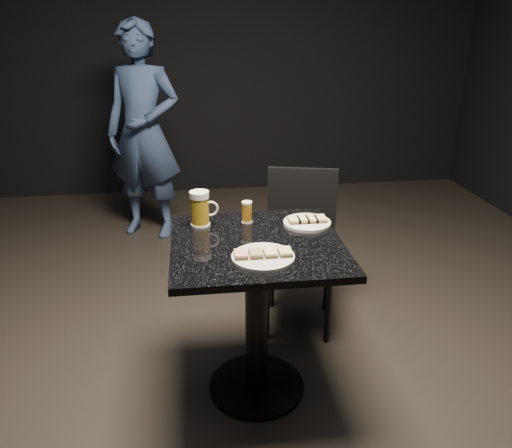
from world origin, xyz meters
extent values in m
plane|color=black|center=(0.00, 0.00, 0.00)|extent=(6.00, 6.00, 0.00)
plane|color=black|center=(0.00, 3.00, 1.50)|extent=(5.00, 0.00, 5.00)
cylinder|color=silver|center=(0.00, -0.16, 0.76)|extent=(0.24, 0.24, 0.01)
cylinder|color=white|center=(0.25, 0.16, 0.76)|extent=(0.21, 0.21, 0.01)
imported|color=navy|center=(-0.60, 1.95, 0.81)|extent=(0.69, 0.57, 1.62)
cylinder|color=black|center=(0.00, 0.00, 0.01)|extent=(0.44, 0.44, 0.03)
cylinder|color=black|center=(0.00, 0.00, 0.37)|extent=(0.10, 0.10, 0.69)
cube|color=black|center=(0.00, 0.00, 0.73)|extent=(0.70, 0.70, 0.03)
cylinder|color=white|center=(-0.22, 0.21, 0.76)|extent=(0.09, 0.09, 0.01)
cylinder|color=#BC931F|center=(-0.22, 0.21, 0.82)|extent=(0.08, 0.08, 0.12)
cylinder|color=white|center=(-0.22, 0.21, 0.89)|extent=(0.08, 0.08, 0.03)
torus|color=white|center=(-0.18, 0.21, 0.82)|extent=(0.07, 0.01, 0.07)
cylinder|color=silver|center=(-0.02, 0.22, 0.75)|extent=(0.05, 0.05, 0.01)
cylinder|color=#B9771E|center=(-0.02, 0.22, 0.80)|extent=(0.04, 0.04, 0.08)
cylinder|color=white|center=(-0.02, 0.22, 0.84)|extent=(0.05, 0.05, 0.01)
cube|color=black|center=(0.30, 0.51, 0.45)|extent=(0.46, 0.46, 0.04)
cylinder|color=black|center=(0.11, 0.39, 0.21)|extent=(0.03, 0.03, 0.43)
cylinder|color=black|center=(0.42, 0.31, 0.21)|extent=(0.03, 0.03, 0.43)
cylinder|color=black|center=(0.18, 0.70, 0.21)|extent=(0.03, 0.03, 0.43)
cylinder|color=black|center=(0.49, 0.62, 0.21)|extent=(0.03, 0.03, 0.43)
cube|color=black|center=(0.34, 0.68, 0.67)|extent=(0.37, 0.12, 0.38)
cube|color=#4C3521|center=(-0.08, -0.16, 0.77)|extent=(0.05, 0.07, 0.01)
cube|color=tan|center=(-0.08, -0.16, 0.78)|extent=(0.05, 0.07, 0.01)
cube|color=#4C3521|center=(-0.02, -0.16, 0.77)|extent=(0.05, 0.07, 0.01)
cube|color=#8C7251|center=(-0.02, -0.16, 0.78)|extent=(0.05, 0.07, 0.01)
cube|color=#4C3521|center=(0.03, -0.16, 0.77)|extent=(0.05, 0.07, 0.01)
cube|color=beige|center=(0.03, -0.16, 0.78)|extent=(0.05, 0.07, 0.01)
cube|color=#4C3521|center=(0.09, -0.16, 0.77)|extent=(0.05, 0.07, 0.01)
cube|color=#D1D184|center=(0.09, -0.16, 0.78)|extent=(0.05, 0.07, 0.01)
cube|color=#4C3521|center=(0.19, 0.16, 0.77)|extent=(0.05, 0.07, 0.01)
cube|color=beige|center=(0.19, 0.16, 0.78)|extent=(0.05, 0.07, 0.01)
cube|color=#4C3521|center=(0.23, 0.16, 0.77)|extent=(0.05, 0.07, 0.01)
cube|color=#D1D184|center=(0.23, 0.16, 0.78)|extent=(0.05, 0.07, 0.01)
cube|color=#4C3521|center=(0.27, 0.16, 0.77)|extent=(0.05, 0.07, 0.01)
cube|color=beige|center=(0.27, 0.16, 0.78)|extent=(0.05, 0.07, 0.01)
cube|color=#4C3521|center=(0.31, 0.16, 0.77)|extent=(0.05, 0.07, 0.01)
cube|color=beige|center=(0.31, 0.16, 0.78)|extent=(0.05, 0.07, 0.01)
camera|label=1|loc=(-0.25, -1.85, 1.59)|focal=35.00mm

